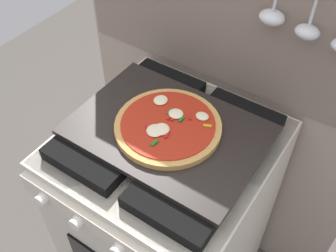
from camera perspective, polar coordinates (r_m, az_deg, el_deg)
kitchen_backsplash at (r=1.43m, az=7.60°, el=4.13°), size 1.10×0.09×1.55m
stove at (r=1.51m, az=-0.04°, el=-12.69°), size 0.60×0.64×0.90m
baking_tray at (r=1.14m, az=0.00°, el=-0.63°), size 0.54×0.38×0.02m
pizza_left at (r=1.13m, az=-0.02°, el=0.29°), size 0.30×0.30×0.03m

